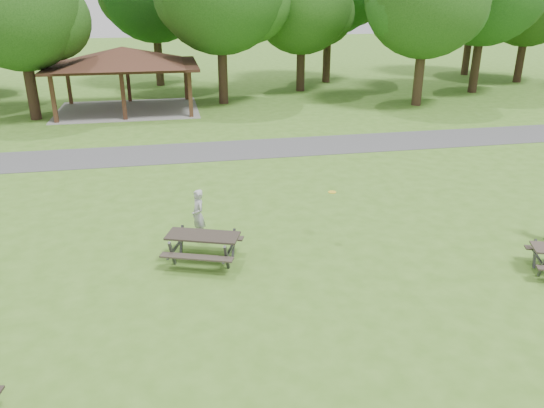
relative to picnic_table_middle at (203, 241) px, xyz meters
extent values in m
plane|color=#417020|center=(0.98, -3.43, -0.61)|extent=(160.00, 160.00, 0.00)
cube|color=#454548|center=(0.98, 10.57, -0.60)|extent=(120.00, 3.20, 0.02)
cube|color=#3B2315|center=(-6.72, 17.87, 0.69)|extent=(0.22, 0.22, 2.60)
cube|color=#3E2516|center=(-6.72, 23.27, 0.69)|extent=(0.22, 0.22, 2.60)
cube|color=#331C12|center=(-3.02, 17.87, 0.69)|extent=(0.22, 0.22, 2.60)
cube|color=#321A12|center=(-3.02, 23.27, 0.69)|extent=(0.22, 0.22, 2.60)
cube|color=#3C2515|center=(0.68, 17.87, 0.69)|extent=(0.22, 0.22, 2.60)
cube|color=#382214|center=(0.68, 23.27, 0.69)|extent=(0.22, 0.22, 2.60)
cube|color=black|center=(-3.02, 20.57, 2.07)|extent=(8.60, 6.60, 0.16)
pyramid|color=#382016|center=(-3.02, 20.57, 2.65)|extent=(7.01, 7.01, 1.00)
cube|color=gray|center=(-3.02, 20.57, -0.60)|extent=(8.40, 6.40, 0.03)
cylinder|color=black|center=(-8.02, 19.07, 1.14)|extent=(0.60, 0.60, 3.50)
sphere|color=#194012|center=(-8.02, 19.07, 5.36)|extent=(6.60, 6.60, 6.60)
sphere|color=#1B4213|center=(-6.53, 19.37, 4.70)|extent=(4.29, 4.29, 4.29)
cylinder|color=black|center=(2.98, 21.57, 1.40)|extent=(0.60, 0.60, 4.02)
sphere|color=#1E4C15|center=(4.78, 21.87, 5.61)|extent=(5.20, 5.20, 5.20)
cylinder|color=black|center=(8.98, 25.07, 1.10)|extent=(0.60, 0.60, 3.43)
sphere|color=#1E4B15|center=(8.98, 25.07, 5.44)|extent=(7.00, 7.00, 7.00)
sphere|color=#1D4614|center=(10.56, 25.37, 4.74)|extent=(4.55, 4.55, 4.55)
sphere|color=#194313|center=(7.58, 24.87, 4.92)|extent=(4.20, 4.20, 4.20)
cylinder|color=#322216|center=(14.98, 18.57, 1.28)|extent=(0.60, 0.60, 3.78)
sphere|color=#1A4914|center=(16.65, 18.87, 5.20)|extent=(4.81, 4.81, 4.81)
sphere|color=#1A4B15|center=(13.50, 18.37, 5.39)|extent=(4.44, 4.44, 4.44)
cylinder|color=black|center=(20.98, 22.07, 1.49)|extent=(0.60, 0.60, 4.20)
cylinder|color=black|center=(26.98, 25.57, 1.17)|extent=(0.60, 0.60, 3.57)
sphere|color=#1B3E11|center=(26.98, 25.57, 5.51)|extent=(6.80, 6.80, 6.80)
sphere|color=#184213|center=(28.51, 25.87, 4.83)|extent=(4.42, 4.42, 4.42)
sphere|color=#174D16|center=(25.62, 25.37, 5.00)|extent=(4.08, 4.08, 4.08)
cylinder|color=#312115|center=(-1.02, 29.57, 1.45)|extent=(0.60, 0.60, 4.13)
cylinder|color=black|center=(11.98, 28.57, 1.66)|extent=(0.60, 0.60, 4.55)
cylinder|color=black|center=(24.98, 30.07, 1.52)|extent=(0.60, 0.60, 4.27)
cube|color=black|center=(0.00, 0.00, 0.17)|extent=(2.05, 1.37, 0.05)
cube|color=#302A23|center=(-0.22, -0.59, -0.15)|extent=(1.88, 0.91, 0.04)
cube|color=#2E2821|center=(0.22, 0.59, -0.15)|extent=(1.88, 0.91, 0.04)
cube|color=#47474A|center=(-0.83, -0.12, -0.22)|extent=(0.20, 0.40, 0.83)
cube|color=#3B3A3D|center=(-0.55, 0.63, -0.22)|extent=(0.20, 0.40, 0.83)
cube|color=#444447|center=(-0.69, 0.25, -0.19)|extent=(0.59, 1.48, 0.05)
cube|color=#39393B|center=(0.55, -0.63, -0.22)|extent=(0.20, 0.40, 0.83)
cube|color=#3F3F42|center=(0.83, 0.12, -0.22)|extent=(0.20, 0.40, 0.83)
cube|color=#444447|center=(0.69, -0.25, -0.19)|extent=(0.59, 1.48, 0.05)
cube|color=#47474A|center=(8.30, -2.58, -0.26)|extent=(0.19, 0.36, 0.75)
cube|color=#464649|center=(8.57, -1.92, -0.26)|extent=(0.19, 0.36, 0.75)
cube|color=#3C3C3F|center=(8.43, -2.25, -0.23)|extent=(0.57, 1.32, 0.05)
cylinder|color=gold|center=(3.74, 0.66, 0.88)|extent=(0.24, 0.24, 0.02)
imported|color=#A8A9AB|center=(-0.02, 1.43, 0.16)|extent=(0.51, 0.64, 1.54)
camera|label=1|loc=(-0.69, -12.79, 6.18)|focal=35.00mm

